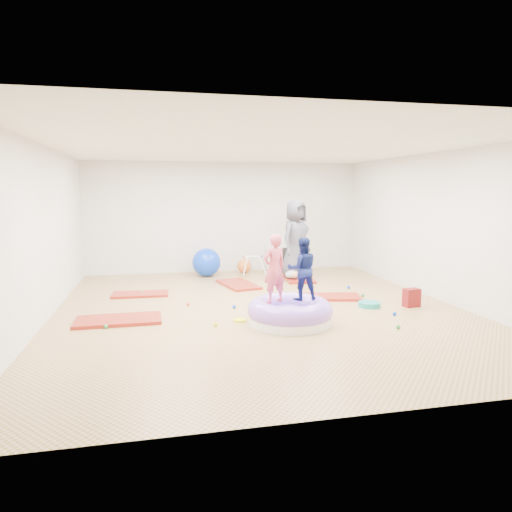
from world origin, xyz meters
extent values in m
cube|color=tan|center=(0.00, 0.00, 0.00)|extent=(7.00, 8.00, 0.01)
cube|color=silver|center=(0.00, 0.00, 2.80)|extent=(7.00, 8.00, 0.01)
cube|color=silver|center=(0.00, 4.00, 1.40)|extent=(7.00, 0.01, 2.80)
cube|color=silver|center=(0.00, -4.00, 1.40)|extent=(7.00, 0.01, 2.80)
cube|color=silver|center=(-3.50, 0.00, 1.40)|extent=(0.01, 8.00, 2.80)
cube|color=silver|center=(3.50, 0.00, 1.40)|extent=(0.01, 8.00, 2.80)
cube|color=#992C12|center=(-2.38, -0.32, 0.03)|extent=(1.34, 0.68, 0.06)
cube|color=#992C12|center=(-2.10, 1.54, 0.02)|extent=(1.12, 0.59, 0.05)
cube|color=#992C12|center=(-0.02, 2.06, 0.03)|extent=(0.87, 1.34, 0.05)
cube|color=#992C12|center=(1.50, 0.50, 0.02)|extent=(1.29, 0.84, 0.05)
cube|color=#992C12|center=(1.50, 2.50, 0.03)|extent=(0.77, 1.31, 0.05)
cylinder|color=white|center=(0.26, -0.98, 0.07)|extent=(1.30, 1.30, 0.15)
torus|color=#8E61DD|center=(0.26, -0.98, 0.21)|extent=(1.34, 1.34, 0.36)
ellipsoid|color=#8E61DD|center=(0.26, -0.98, 0.13)|extent=(0.71, 0.71, 0.32)
imported|color=#D34C5D|center=(0.02, -0.94, 0.92)|extent=(0.46, 0.38, 1.07)
imported|color=#101A4E|center=(0.49, -0.87, 0.89)|extent=(0.52, 0.42, 1.00)
imported|color=#42434F|center=(1.44, 2.56, 0.96)|extent=(1.05, 1.00, 1.81)
ellipsoid|color=#9BABC8|center=(1.31, 2.34, 0.15)|extent=(0.33, 0.21, 0.19)
sphere|color=tan|center=(1.31, 2.18, 0.17)|extent=(0.16, 0.16, 0.16)
sphere|color=#E04526|center=(-1.22, 0.47, 0.03)|extent=(0.07, 0.07, 0.07)
sphere|color=#2B8C3A|center=(-2.53, -0.66, 0.03)|extent=(0.07, 0.07, 0.07)
sphere|color=#2B8C3A|center=(1.78, -1.62, 0.03)|extent=(0.07, 0.07, 0.07)
sphere|color=blue|center=(1.40, 0.80, 0.03)|extent=(0.07, 0.07, 0.07)
sphere|color=#2B8C3A|center=(-2.07, 1.71, 0.03)|extent=(0.07, 0.07, 0.07)
sphere|color=blue|center=(-0.44, 0.11, 0.03)|extent=(0.07, 0.07, 0.07)
sphere|color=#2B8C3A|center=(2.19, 0.45, 0.03)|extent=(0.07, 0.07, 0.07)
sphere|color=blue|center=(2.22, 1.22, 0.03)|extent=(0.07, 0.07, 0.07)
sphere|color=#E2E109|center=(-0.90, -0.91, 0.03)|extent=(0.07, 0.07, 0.07)
sphere|color=blue|center=(2.09, -0.94, 0.03)|extent=(0.07, 0.07, 0.07)
sphere|color=blue|center=(-0.57, 3.33, 0.35)|extent=(0.69, 0.69, 0.69)
sphere|color=orange|center=(0.41, 3.60, 0.18)|extent=(0.36, 0.36, 0.36)
cylinder|color=white|center=(0.36, 3.15, 0.25)|extent=(0.17, 0.18, 0.46)
cylinder|color=white|center=(0.36, 3.55, 0.25)|extent=(0.17, 0.18, 0.46)
cylinder|color=white|center=(0.79, 3.15, 0.25)|extent=(0.17, 0.18, 0.46)
cylinder|color=white|center=(0.79, 3.55, 0.25)|extent=(0.17, 0.18, 0.46)
cylinder|color=white|center=(0.58, 3.35, 0.45)|extent=(0.45, 0.03, 0.03)
sphere|color=#E04526|center=(0.35, 3.35, 0.45)|extent=(0.05, 0.05, 0.05)
sphere|color=blue|center=(0.80, 3.35, 0.45)|extent=(0.05, 0.05, 0.05)
cube|color=white|center=(1.40, 3.80, 0.33)|extent=(0.66, 0.32, 0.66)
cube|color=black|center=(1.40, 3.64, 0.33)|extent=(0.57, 0.02, 0.57)
cube|color=white|center=(1.40, 3.75, 0.33)|extent=(0.02, 0.22, 0.58)
cube|color=white|center=(1.40, 3.75, 0.33)|extent=(0.58, 0.22, 0.02)
cylinder|color=#11837F|center=(1.96, -0.29, 0.04)|extent=(0.39, 0.39, 0.09)
cube|color=#B20A0C|center=(2.70, -0.44, 0.16)|extent=(0.31, 0.22, 0.33)
cylinder|color=#E2E109|center=(-0.49, -0.71, 0.02)|extent=(0.21, 0.21, 0.03)
camera|label=1|loc=(-1.74, -7.66, 2.05)|focal=32.00mm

